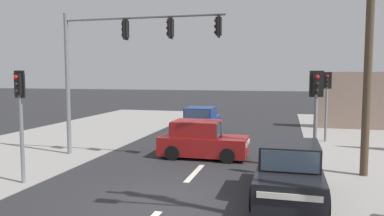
% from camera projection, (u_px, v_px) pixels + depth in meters
% --- Properties ---
extents(ground_plane, '(140.00, 140.00, 0.00)m').
position_uv_depth(ground_plane, '(169.00, 201.00, 10.18)').
color(ground_plane, '#28282B').
extents(lane_dash_mid, '(0.20, 2.40, 0.01)m').
position_uv_depth(lane_dash_mid, '(195.00, 173.00, 13.08)').
color(lane_dash_mid, silver).
rests_on(lane_dash_mid, ground).
extents(lane_dash_far, '(0.20, 2.40, 0.01)m').
position_uv_depth(lane_dash_far, '(220.00, 146.00, 17.90)').
color(lane_dash_far, silver).
rests_on(lane_dash_far, ground).
extents(kerb_left_verge, '(8.00, 40.00, 0.02)m').
position_uv_depth(kerb_left_verge, '(9.00, 154.00, 16.12)').
color(kerb_left_verge, gray).
rests_on(kerb_left_verge, ground).
extents(utility_pole_midground_right, '(3.78, 0.56, 9.16)m').
position_uv_depth(utility_pole_midground_right, '(365.00, 29.00, 12.29)').
color(utility_pole_midground_right, '#4C3D2B').
rests_on(utility_pole_midground_right, ground).
extents(traffic_signal_mast, '(6.89, 0.47, 6.00)m').
position_uv_depth(traffic_signal_mast, '(118.00, 52.00, 15.21)').
color(traffic_signal_mast, slate).
rests_on(traffic_signal_mast, ground).
extents(pedestal_signal_right_kerb, '(0.44, 0.29, 3.56)m').
position_uv_depth(pedestal_signal_right_kerb, '(316.00, 107.00, 11.92)').
color(pedestal_signal_right_kerb, slate).
rests_on(pedestal_signal_right_kerb, ground).
extents(pedestal_signal_left_kerb, '(0.44, 0.31, 3.56)m').
position_uv_depth(pedestal_signal_left_kerb, '(20.00, 107.00, 11.60)').
color(pedestal_signal_left_kerb, slate).
rests_on(pedestal_signal_left_kerb, ground).
extents(pedestal_signal_far_median, '(0.44, 0.29, 3.56)m').
position_uv_depth(pedestal_signal_far_median, '(327.00, 95.00, 18.95)').
color(pedestal_signal_far_median, slate).
rests_on(pedestal_signal_far_median, ground).
extents(hatchback_crossing_left, '(3.64, 1.78, 1.53)m').
position_uv_depth(hatchback_crossing_left, '(202.00, 141.00, 15.49)').
color(hatchback_crossing_left, maroon).
rests_on(hatchback_crossing_left, ground).
extents(sedan_receding_far, '(1.91, 4.25, 1.56)m').
position_uv_depth(sedan_receding_far, '(289.00, 173.00, 10.37)').
color(sedan_receding_far, black).
rests_on(sedan_receding_far, ground).
extents(sedan_oncoming_near, '(1.93, 4.26, 1.56)m').
position_uv_depth(sedan_oncoming_near, '(201.00, 122.00, 21.57)').
color(sedan_oncoming_near, navy).
rests_on(sedan_oncoming_near, ground).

